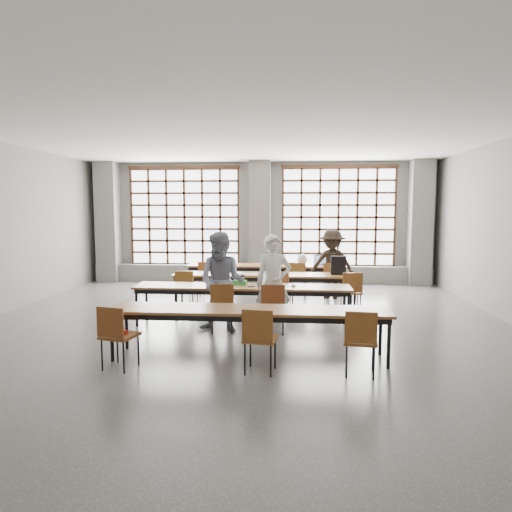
% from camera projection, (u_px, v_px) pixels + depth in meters
% --- Properties ---
extents(floor, '(11.00, 11.00, 0.00)m').
position_uv_depth(floor, '(240.00, 330.00, 8.12)').
color(floor, '#4B4C49').
rests_on(floor, ground).
extents(ceiling, '(11.00, 11.00, 0.00)m').
position_uv_depth(ceiling, '(239.00, 129.00, 7.75)').
color(ceiling, silver).
rests_on(ceiling, floor).
extents(wall_back, '(10.00, 0.00, 10.00)m').
position_uv_depth(wall_back, '(261.00, 222.00, 13.39)').
color(wall_back, slate).
rests_on(wall_back, floor).
extents(wall_front, '(10.00, 0.00, 10.00)m').
position_uv_depth(wall_front, '(127.00, 284.00, 2.48)').
color(wall_front, slate).
rests_on(wall_front, floor).
extents(column_left, '(0.60, 0.55, 3.50)m').
position_uv_depth(column_left, '(108.00, 222.00, 13.46)').
color(column_left, '#595956').
rests_on(column_left, floor).
extents(column_mid, '(0.60, 0.55, 3.50)m').
position_uv_depth(column_mid, '(260.00, 223.00, 13.11)').
color(column_mid, '#595956').
rests_on(column_mid, floor).
extents(column_right, '(0.60, 0.55, 3.50)m').
position_uv_depth(column_right, '(420.00, 223.00, 12.77)').
color(column_right, '#595956').
rests_on(column_right, floor).
extents(window_left, '(3.32, 0.12, 3.00)m').
position_uv_depth(window_left, '(185.00, 217.00, 13.47)').
color(window_left, white).
rests_on(window_left, wall_back).
extents(window_right, '(3.32, 0.12, 3.00)m').
position_uv_depth(window_right, '(338.00, 217.00, 13.13)').
color(window_right, white).
rests_on(window_right, wall_back).
extents(sill_ledge, '(9.80, 0.35, 0.50)m').
position_uv_depth(sill_ledge, '(260.00, 274.00, 13.35)').
color(sill_ledge, '#595956').
rests_on(sill_ledge, floor).
extents(desk_row_a, '(4.00, 0.70, 0.73)m').
position_uv_depth(desk_row_a, '(267.00, 267.00, 11.57)').
color(desk_row_a, brown).
rests_on(desk_row_a, floor).
extents(desk_row_b, '(4.00, 0.70, 0.73)m').
position_uv_depth(desk_row_b, '(265.00, 277.00, 9.99)').
color(desk_row_b, brown).
rests_on(desk_row_b, floor).
extents(desk_row_c, '(4.00, 0.70, 0.73)m').
position_uv_depth(desk_row_c, '(242.00, 289.00, 8.46)').
color(desk_row_c, brown).
rests_on(desk_row_c, floor).
extents(desk_row_d, '(4.00, 0.70, 0.73)m').
position_uv_depth(desk_row_d, '(249.00, 313.00, 6.54)').
color(desk_row_d, brown).
rests_on(desk_row_d, floor).
extents(chair_back_left, '(0.44, 0.44, 0.88)m').
position_uv_depth(chair_back_left, '(208.00, 275.00, 11.07)').
color(chair_back_left, maroon).
rests_on(chair_back_left, floor).
extents(chair_back_mid, '(0.48, 0.49, 0.88)m').
position_uv_depth(chair_back_mid, '(298.00, 276.00, 10.90)').
color(chair_back_mid, brown).
rests_on(chair_back_mid, floor).
extents(chair_back_right, '(0.46, 0.46, 0.88)m').
position_uv_depth(chair_back_right, '(332.00, 277.00, 10.84)').
color(chair_back_right, brown).
rests_on(chair_back_right, floor).
extents(chair_mid_left, '(0.46, 0.46, 0.88)m').
position_uv_depth(chair_mid_left, '(186.00, 287.00, 9.50)').
color(chair_mid_left, brown).
rests_on(chair_mid_left, floor).
extents(chair_mid_centre, '(0.53, 0.53, 0.88)m').
position_uv_depth(chair_mid_centre, '(281.00, 288.00, 9.35)').
color(chair_mid_centre, brown).
rests_on(chair_mid_centre, floor).
extents(chair_mid_right, '(0.44, 0.44, 0.88)m').
position_uv_depth(chair_mid_right, '(352.00, 289.00, 9.24)').
color(chair_mid_right, brown).
rests_on(chair_mid_right, floor).
extents(chair_front_left, '(0.48, 0.49, 0.88)m').
position_uv_depth(chair_front_left, '(222.00, 303.00, 7.88)').
color(chair_front_left, brown).
rests_on(chair_front_left, floor).
extents(chair_front_right, '(0.42, 0.43, 0.88)m').
position_uv_depth(chair_front_right, '(273.00, 303.00, 7.81)').
color(chair_front_right, brown).
rests_on(chair_front_right, floor).
extents(chair_near_left, '(0.51, 0.51, 0.88)m').
position_uv_depth(chair_near_left, '(116.00, 331.00, 6.06)').
color(chair_near_left, brown).
rests_on(chair_near_left, floor).
extents(chair_near_mid, '(0.47, 0.47, 0.88)m').
position_uv_depth(chair_near_mid, '(259.00, 334.00, 5.92)').
color(chair_near_mid, brown).
rests_on(chair_near_mid, floor).
extents(chair_near_right, '(0.47, 0.47, 0.88)m').
position_uv_depth(chair_near_right, '(361.00, 336.00, 5.82)').
color(chair_near_right, brown).
rests_on(chair_near_right, floor).
extents(student_male, '(0.69, 0.52, 1.71)m').
position_uv_depth(student_male, '(273.00, 284.00, 7.90)').
color(student_male, white).
rests_on(student_male, floor).
extents(student_female, '(0.95, 0.79, 1.75)m').
position_uv_depth(student_female, '(222.00, 282.00, 7.97)').
color(student_female, '#171F45').
rests_on(student_female, floor).
extents(student_back, '(1.19, 0.85, 1.66)m').
position_uv_depth(student_back, '(332.00, 264.00, 10.94)').
color(student_back, black).
rests_on(student_back, floor).
extents(laptop_front, '(0.39, 0.35, 0.26)m').
position_uv_depth(laptop_front, '(272.00, 282.00, 8.52)').
color(laptop_front, '#ADADB1').
rests_on(laptop_front, desk_row_c).
extents(laptop_back, '(0.42, 0.37, 0.26)m').
position_uv_depth(laptop_back, '(320.00, 262.00, 11.56)').
color(laptop_back, '#B5B5BA').
rests_on(laptop_back, desk_row_a).
extents(mouse, '(0.11, 0.08, 0.04)m').
position_uv_depth(mouse, '(294.00, 286.00, 8.36)').
color(mouse, white).
rests_on(mouse, desk_row_c).
extents(green_box, '(0.26, 0.12, 0.09)m').
position_uv_depth(green_box, '(240.00, 283.00, 8.54)').
color(green_box, '#297F2B').
rests_on(green_box, desk_row_c).
extents(phone, '(0.14, 0.09, 0.01)m').
position_uv_depth(phone, '(251.00, 286.00, 8.34)').
color(phone, black).
rests_on(phone, desk_row_c).
extents(paper_sheet_a, '(0.36, 0.33, 0.00)m').
position_uv_depth(paper_sheet_a, '(238.00, 273.00, 10.08)').
color(paper_sheet_a, white).
rests_on(paper_sheet_a, desk_row_b).
extents(paper_sheet_b, '(0.33, 0.26, 0.00)m').
position_uv_depth(paper_sheet_b, '(251.00, 274.00, 9.95)').
color(paper_sheet_b, white).
rests_on(paper_sheet_b, desk_row_b).
extents(paper_sheet_c, '(0.33, 0.26, 0.00)m').
position_uv_depth(paper_sheet_c, '(269.00, 274.00, 9.97)').
color(paper_sheet_c, silver).
rests_on(paper_sheet_c, desk_row_b).
extents(backpack, '(0.33, 0.21, 0.40)m').
position_uv_depth(backpack, '(338.00, 265.00, 9.89)').
color(backpack, black).
rests_on(backpack, desk_row_b).
extents(plastic_bag, '(0.32, 0.30, 0.29)m').
position_uv_depth(plastic_bag, '(302.00, 259.00, 11.53)').
color(plastic_bag, silver).
rests_on(plastic_bag, desk_row_a).
extents(red_pouch, '(0.21, 0.13, 0.06)m').
position_uv_depth(red_pouch, '(120.00, 332.00, 6.14)').
color(red_pouch, '#AE1E15').
rests_on(red_pouch, chair_near_left).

